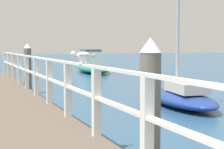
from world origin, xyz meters
TOP-DOWN VIEW (x-y plane):
  - pier_railing at (1.16, 9.15)m, footprint 0.12×16.83m
  - dock_piling_near at (1.54, 3.11)m, footprint 0.29×0.29m
  - dock_piling_far at (1.54, 12.99)m, footprint 0.29×0.29m
  - seagull_foreground at (1.16, 4.80)m, footprint 0.48×0.20m
  - boat_2 at (5.34, 8.29)m, footprint 2.01×4.17m
  - boat_4 at (7.38, 22.45)m, footprint 2.23×5.40m

SIDE VIEW (x-z plane):
  - boat_2 at x=5.34m, z-range -1.88..2.50m
  - boat_4 at x=7.38m, z-range -0.27..1.31m
  - dock_piling_near at x=1.54m, z-range 0.01..1.94m
  - dock_piling_far at x=1.54m, z-range 0.01..1.94m
  - pier_railing at x=1.16m, z-range 0.56..1.64m
  - seagull_foreground at x=1.16m, z-range 1.54..1.76m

